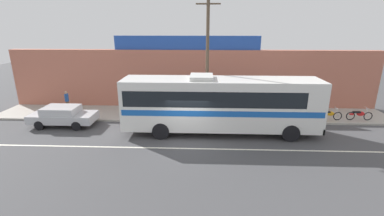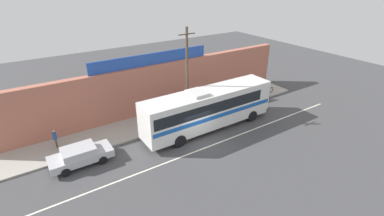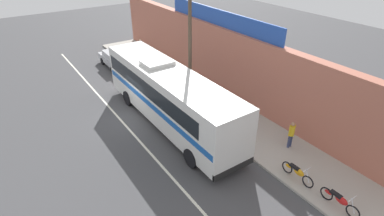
{
  "view_description": "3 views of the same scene",
  "coord_description": "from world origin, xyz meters",
  "px_view_note": "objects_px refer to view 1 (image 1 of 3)",
  "views": [
    {
      "loc": [
        0.93,
        -14.76,
        6.73
      ],
      "look_at": [
        0.24,
        1.34,
        1.76
      ],
      "focal_mm": 25.27,
      "sensor_mm": 36.0,
      "label": 1
    },
    {
      "loc": [
        -11.15,
        -15.73,
        12.51
      ],
      "look_at": [
        1.08,
        2.86,
        1.73
      ],
      "focal_mm": 26.14,
      "sensor_mm": 36.0,
      "label": 2
    },
    {
      "loc": [
        16.22,
        -6.29,
        10.45
      ],
      "look_at": [
        3.24,
        2.54,
        1.38
      ],
      "focal_mm": 28.35,
      "sensor_mm": 36.0,
      "label": 3
    }
  ],
  "objects_px": {
    "utility_pole": "(207,59)",
    "pedestrian_far_right": "(295,101)",
    "motorcycle_black": "(329,114)",
    "motorcycle_green": "(359,115)",
    "pedestrian_far_left": "(67,99)",
    "intercity_bus": "(219,102)",
    "parked_car": "(63,115)"
  },
  "relations": [
    {
      "from": "pedestrian_far_right",
      "to": "motorcycle_black",
      "type": "bearing_deg",
      "value": -42.56
    },
    {
      "from": "motorcycle_black",
      "to": "pedestrian_far_left",
      "type": "distance_m",
      "value": 19.91
    },
    {
      "from": "intercity_bus",
      "to": "motorcycle_green",
      "type": "xyz_separation_m",
      "value": [
        10.18,
        2.44,
        -1.5
      ]
    },
    {
      "from": "pedestrian_far_right",
      "to": "pedestrian_far_left",
      "type": "xyz_separation_m",
      "value": [
        -17.95,
        -0.33,
        -0.0
      ]
    },
    {
      "from": "parked_car",
      "to": "motorcycle_black",
      "type": "relative_size",
      "value": 2.38
    },
    {
      "from": "utility_pole",
      "to": "pedestrian_far_right",
      "type": "height_order",
      "value": "utility_pole"
    },
    {
      "from": "intercity_bus",
      "to": "motorcycle_black",
      "type": "relative_size",
      "value": 6.69
    },
    {
      "from": "intercity_bus",
      "to": "pedestrian_far_left",
      "type": "height_order",
      "value": "intercity_bus"
    },
    {
      "from": "motorcycle_black",
      "to": "utility_pole",
      "type": "bearing_deg",
      "value": -178.43
    },
    {
      "from": "intercity_bus",
      "to": "parked_car",
      "type": "distance_m",
      "value": 10.81
    },
    {
      "from": "utility_pole",
      "to": "motorcycle_green",
      "type": "relative_size",
      "value": 4.57
    },
    {
      "from": "motorcycle_black",
      "to": "pedestrian_far_left",
      "type": "height_order",
      "value": "pedestrian_far_left"
    },
    {
      "from": "utility_pole",
      "to": "pedestrian_far_right",
      "type": "xyz_separation_m",
      "value": [
        6.89,
        1.99,
        -3.45
      ]
    },
    {
      "from": "intercity_bus",
      "to": "utility_pole",
      "type": "relative_size",
      "value": 1.45
    },
    {
      "from": "parked_car",
      "to": "pedestrian_far_right",
      "type": "relative_size",
      "value": 2.73
    },
    {
      "from": "motorcycle_green",
      "to": "parked_car",
      "type": "bearing_deg",
      "value": -175.61
    },
    {
      "from": "motorcycle_black",
      "to": "motorcycle_green",
      "type": "bearing_deg",
      "value": 1.82
    },
    {
      "from": "utility_pole",
      "to": "intercity_bus",
      "type": "bearing_deg",
      "value": -70.13
    },
    {
      "from": "pedestrian_far_right",
      "to": "pedestrian_far_left",
      "type": "height_order",
      "value": "pedestrian_far_right"
    },
    {
      "from": "motorcycle_green",
      "to": "pedestrian_far_left",
      "type": "distance_m",
      "value": 22.06
    },
    {
      "from": "utility_pole",
      "to": "parked_car",
      "type": "bearing_deg",
      "value": -172.58
    },
    {
      "from": "motorcycle_green",
      "to": "motorcycle_black",
      "type": "xyz_separation_m",
      "value": [
        -2.16,
        -0.07,
        0.0
      ]
    },
    {
      "from": "parked_car",
      "to": "utility_pole",
      "type": "height_order",
      "value": "utility_pole"
    },
    {
      "from": "pedestrian_far_left",
      "to": "motorcycle_green",
      "type": "bearing_deg",
      "value": -3.5
    },
    {
      "from": "parked_car",
      "to": "motorcycle_black",
      "type": "height_order",
      "value": "parked_car"
    },
    {
      "from": "parked_car",
      "to": "utility_pole",
      "type": "distance_m",
      "value": 10.7
    },
    {
      "from": "intercity_bus",
      "to": "pedestrian_far_left",
      "type": "relative_size",
      "value": 7.66
    },
    {
      "from": "utility_pole",
      "to": "pedestrian_far_right",
      "type": "relative_size",
      "value": 5.29
    },
    {
      "from": "pedestrian_far_right",
      "to": "parked_car",
      "type": "bearing_deg",
      "value": -168.96
    },
    {
      "from": "intercity_bus",
      "to": "utility_pole",
      "type": "xyz_separation_m",
      "value": [
        -0.77,
        2.13,
        2.45
      ]
    },
    {
      "from": "motorcycle_black",
      "to": "intercity_bus",
      "type": "bearing_deg",
      "value": -163.54
    },
    {
      "from": "utility_pole",
      "to": "motorcycle_black",
      "type": "bearing_deg",
      "value": 1.57
    }
  ]
}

